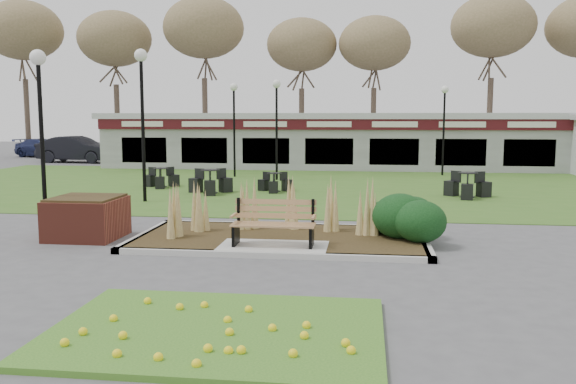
# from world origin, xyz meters

# --- Properties ---
(ground) EXTENTS (100.00, 100.00, 0.00)m
(ground) POSITION_xyz_m (0.00, 0.00, 0.00)
(ground) COLOR #515154
(ground) RESTS_ON ground
(lawn) EXTENTS (34.00, 16.00, 0.02)m
(lawn) POSITION_xyz_m (0.00, 12.00, 0.01)
(lawn) COLOR #3A6820
(lawn) RESTS_ON ground
(flower_bed) EXTENTS (4.20, 3.00, 0.16)m
(flower_bed) POSITION_xyz_m (0.00, -4.60, 0.07)
(flower_bed) COLOR #356F1F
(flower_bed) RESTS_ON ground
(planting_bed) EXTENTS (6.75, 3.40, 1.27)m
(planting_bed) POSITION_xyz_m (1.27, 1.35, 0.37)
(planting_bed) COLOR #2F2312
(planting_bed) RESTS_ON ground
(park_bench) EXTENTS (1.70, 0.66, 0.93)m
(park_bench) POSITION_xyz_m (0.00, 0.25, 0.59)
(park_bench) COLOR #A67A4B
(park_bench) RESTS_ON ground
(brick_planter) EXTENTS (1.50, 1.50, 0.95)m
(brick_planter) POSITION_xyz_m (-4.40, 1.00, 0.48)
(brick_planter) COLOR brown
(brick_planter) RESTS_ON ground
(food_pavilion) EXTENTS (24.60, 3.40, 2.90)m
(food_pavilion) POSITION_xyz_m (0.00, 19.96, 1.48)
(food_pavilion) COLOR gray
(food_pavilion) RESTS_ON ground
(tree_backdrop) EXTENTS (47.24, 5.24, 10.36)m
(tree_backdrop) POSITION_xyz_m (0.00, 28.00, 8.36)
(tree_backdrop) COLOR #47382B
(tree_backdrop) RESTS_ON ground
(lamp_post_near_left) EXTENTS (0.35, 0.35, 4.21)m
(lamp_post_near_left) POSITION_xyz_m (-5.40, 1.02, 3.07)
(lamp_post_near_left) COLOR black
(lamp_post_near_left) RESTS_ON ground
(lamp_post_mid_left) EXTENTS (0.40, 0.40, 4.84)m
(lamp_post_mid_left) POSITION_xyz_m (-5.21, 6.81, 3.53)
(lamp_post_mid_left) COLOR black
(lamp_post_mid_left) RESTS_ON ground
(lamp_post_mid_right) EXTENTS (0.35, 0.35, 4.28)m
(lamp_post_mid_right) POSITION_xyz_m (-1.97, 13.93, 3.12)
(lamp_post_mid_right) COLOR black
(lamp_post_mid_right) RESTS_ON ground
(lamp_post_far_right) EXTENTS (0.34, 0.34, 4.13)m
(lamp_post_far_right) POSITION_xyz_m (5.37, 17.00, 3.01)
(lamp_post_far_right) COLOR black
(lamp_post_far_right) RESTS_ON ground
(lamp_post_far_left) EXTENTS (0.35, 0.35, 4.21)m
(lamp_post_far_left) POSITION_xyz_m (-4.07, 15.08, 3.07)
(lamp_post_far_left) COLOR black
(lamp_post_far_left) RESTS_ON ground
(bistro_set_a) EXTENTS (1.36, 1.35, 0.74)m
(bistro_set_a) POSITION_xyz_m (-6.00, 10.68, 0.27)
(bistro_set_a) COLOR black
(bistro_set_a) RESTS_ON ground
(bistro_set_b) EXTENTS (1.55, 1.52, 0.84)m
(bistro_set_b) POSITION_xyz_m (-3.64, 9.09, 0.30)
(bistro_set_b) COLOR black
(bistro_set_b) RESTS_ON ground
(bistro_set_c) EXTENTS (1.29, 1.16, 0.68)m
(bistro_set_c) POSITION_xyz_m (-1.44, 9.87, 0.25)
(bistro_set_c) COLOR black
(bistro_set_c) RESTS_ON ground
(bistro_set_d) EXTENTS (1.57, 1.49, 0.84)m
(bistro_set_d) POSITION_xyz_m (5.25, 9.13, 0.30)
(bistro_set_d) COLOR black
(bistro_set_d) RESTS_ON ground
(car_black) EXTENTS (4.87, 2.08, 1.56)m
(car_black) POSITION_xyz_m (-15.22, 22.45, 0.78)
(car_black) COLOR black
(car_black) RESTS_ON ground
(car_blue) EXTENTS (4.61, 3.03, 1.24)m
(car_blue) POSITION_xyz_m (-19.66, 26.56, 0.62)
(car_blue) COLOR navy
(car_blue) RESTS_ON ground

